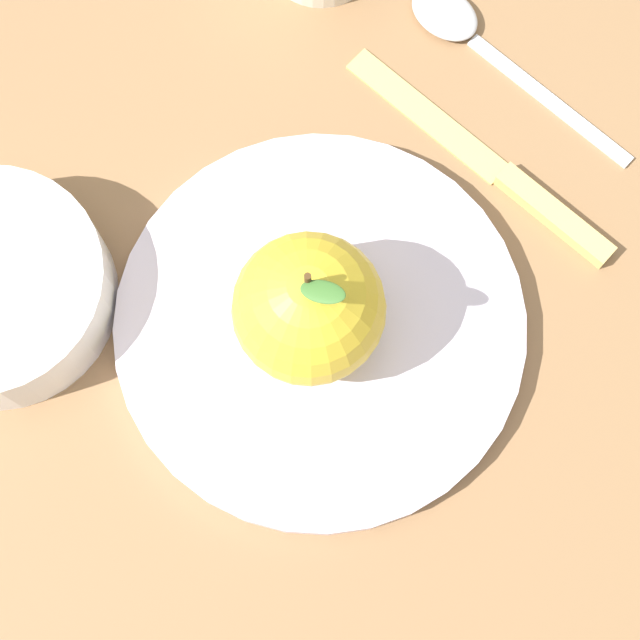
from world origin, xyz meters
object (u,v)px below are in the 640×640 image
apple (309,309)px  spoon (468,32)px  dinner_plate (320,325)px  knife (502,174)px

apple → spoon: (-0.06, 0.22, -0.05)m
dinner_plate → apple: apple is taller
knife → dinner_plate: bearing=-96.0°
apple → spoon: 0.23m
dinner_plate → knife: bearing=84.0°
dinner_plate → apple: bearing=-103.6°
dinner_plate → spoon: dinner_plate is taller
dinner_plate → spoon: (-0.06, 0.21, -0.00)m
dinner_plate → knife: 0.15m
apple → knife: bearing=83.6°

